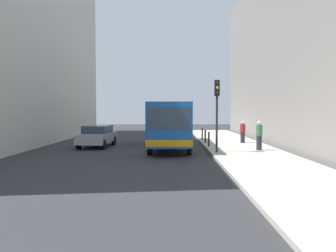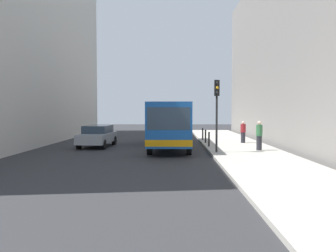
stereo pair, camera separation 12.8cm
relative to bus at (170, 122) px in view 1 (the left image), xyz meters
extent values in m
plane|color=#2D2D30|center=(-0.91, -2.22, -1.73)|extent=(80.00, 80.00, 0.00)
cube|color=#ADA89E|center=(4.49, -2.22, -1.65)|extent=(4.40, 40.00, 0.15)
cube|color=#BCB7AD|center=(-12.41, 1.78, 6.73)|extent=(7.00, 32.00, 16.92)
cube|color=gray|center=(10.59, 1.78, 5.23)|extent=(7.00, 32.00, 13.90)
cube|color=#19519E|center=(0.00, -0.11, 0.02)|extent=(2.63, 11.03, 2.50)
cube|color=orange|center=(0.00, -0.11, -0.93)|extent=(2.65, 11.05, 0.36)
cube|color=#2D3D4C|center=(-0.06, -5.59, 0.37)|extent=(2.26, 0.09, 1.20)
cube|color=#2D3D4C|center=(0.00, 0.39, 0.37)|extent=(2.63, 9.43, 1.00)
cylinder|color=black|center=(1.08, -4.02, -1.23)|extent=(0.29, 1.00, 1.00)
cylinder|color=black|center=(-1.18, -3.99, -1.23)|extent=(0.29, 1.00, 1.00)
cylinder|color=black|center=(1.17, 3.78, -1.23)|extent=(0.29, 1.00, 1.00)
cylinder|color=black|center=(-1.09, 3.81, -1.23)|extent=(0.29, 1.00, 1.00)
cube|color=#A5A8AD|center=(-5.07, 0.11, -1.09)|extent=(2.07, 4.50, 0.64)
cube|color=#2D3D4C|center=(-5.06, 0.26, -0.51)|extent=(1.75, 2.56, 0.52)
cylinder|color=black|center=(-4.34, -1.44, -1.41)|extent=(0.26, 0.65, 0.64)
cylinder|color=black|center=(-5.98, -1.33, -1.41)|extent=(0.26, 0.65, 0.64)
cylinder|color=black|center=(-4.15, 1.56, -1.41)|extent=(0.26, 0.65, 0.64)
cylinder|color=black|center=(-5.79, 1.66, -1.41)|extent=(0.26, 0.65, 0.64)
cylinder|color=black|center=(2.64, -4.06, 0.02)|extent=(0.12, 0.12, 3.20)
cube|color=black|center=(2.64, -4.06, 2.07)|extent=(0.28, 0.24, 0.90)
sphere|color=black|center=(2.64, -4.19, 2.35)|extent=(0.16, 0.16, 0.16)
sphere|color=orange|center=(2.64, -4.19, 2.07)|extent=(0.16, 0.16, 0.16)
sphere|color=black|center=(2.64, -4.19, 1.79)|extent=(0.16, 0.16, 0.16)
cylinder|color=black|center=(2.54, -0.83, -1.10)|extent=(0.11, 0.11, 0.95)
cylinder|color=black|center=(2.54, 1.65, -1.10)|extent=(0.11, 0.11, 0.95)
cylinder|color=black|center=(2.54, 4.12, -1.10)|extent=(0.11, 0.11, 0.95)
cylinder|color=#26262D|center=(5.30, -3.09, -1.15)|extent=(0.32, 0.32, 0.86)
cylinder|color=#336B3F|center=(5.30, -3.09, -0.39)|extent=(0.38, 0.38, 0.66)
sphere|color=beige|center=(5.30, -3.09, 0.06)|extent=(0.24, 0.24, 0.24)
cylinder|color=#26262D|center=(5.29, 1.66, -1.19)|extent=(0.32, 0.32, 0.77)
cylinder|color=maroon|center=(5.29, 1.66, -0.51)|extent=(0.38, 0.38, 0.59)
sphere|color=beige|center=(5.29, 1.66, -0.11)|extent=(0.21, 0.21, 0.21)
camera|label=1|loc=(0.05, -24.00, 0.84)|focal=37.53mm
camera|label=2|loc=(0.18, -24.00, 0.84)|focal=37.53mm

